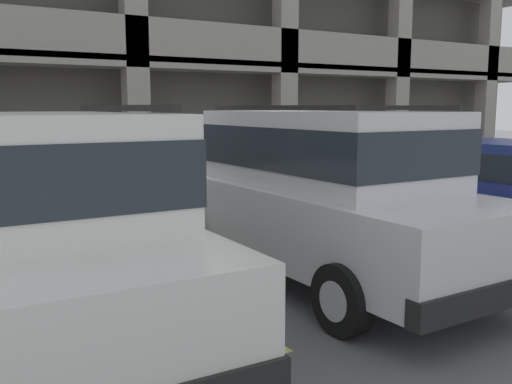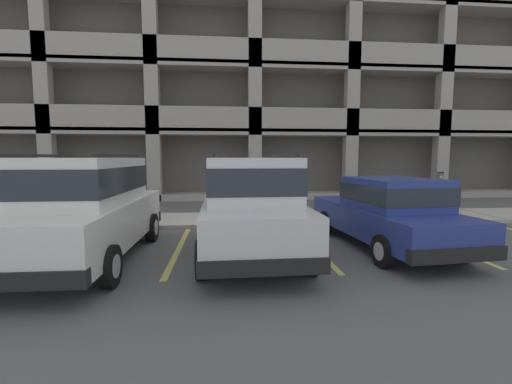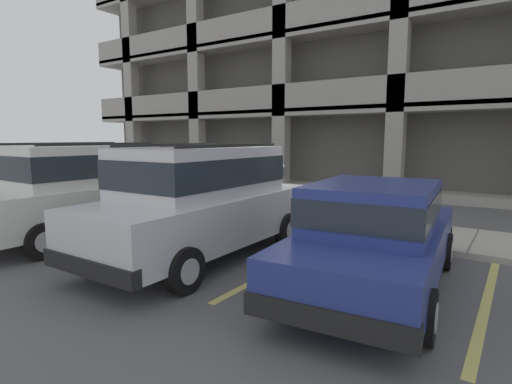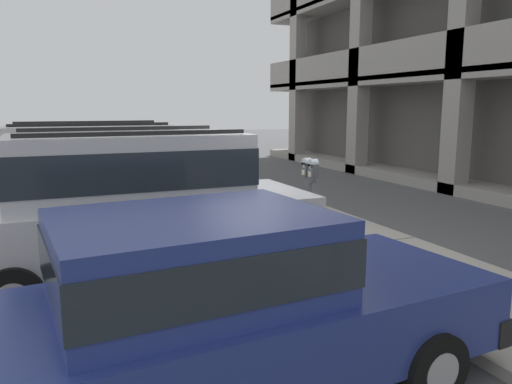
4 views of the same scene
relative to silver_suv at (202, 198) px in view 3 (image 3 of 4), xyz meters
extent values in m
cube|color=#565659|center=(-0.03, 2.29, -1.14)|extent=(80.00, 80.00, 0.10)
cube|color=#ADA89E|center=(-0.03, 3.59, -1.03)|extent=(40.00, 2.20, 0.12)
cube|color=#606060|center=(-8.03, 3.59, -0.97)|extent=(0.03, 2.16, 0.00)
cube|color=#606060|center=(-4.03, 3.59, -0.97)|extent=(0.03, 2.16, 0.00)
cube|color=#606060|center=(-0.03, 3.59, -0.97)|extent=(0.03, 2.16, 0.00)
cube|color=#606060|center=(3.97, 3.59, -0.97)|extent=(0.03, 2.16, 0.00)
cube|color=#DBD16B|center=(-4.47, 0.89, -1.08)|extent=(0.12, 4.80, 0.01)
cube|color=#DBD16B|center=(-1.51, 0.89, -1.08)|extent=(0.12, 4.80, 0.01)
cube|color=#DBD16B|center=(1.45, 0.89, -1.08)|extent=(0.12, 4.80, 0.01)
cube|color=#DBD16B|center=(4.42, 0.89, -1.08)|extent=(0.12, 4.80, 0.01)
cube|color=silver|center=(0.00, 0.02, -0.36)|extent=(1.90, 4.72, 0.80)
cube|color=silver|center=(0.00, -0.03, 0.46)|extent=(1.66, 2.93, 0.84)
cube|color=#232B33|center=(0.00, -0.03, 0.48)|extent=(1.68, 2.96, 0.46)
cube|color=black|center=(-0.03, 2.33, -0.64)|extent=(1.88, 0.18, 0.24)
cube|color=black|center=(0.03, -2.29, -0.64)|extent=(1.88, 0.18, 0.24)
cube|color=silver|center=(0.54, 2.39, -0.28)|extent=(0.24, 0.03, 0.14)
cube|color=silver|center=(-0.60, 2.37, -0.28)|extent=(0.24, 0.03, 0.14)
cylinder|color=black|center=(0.88, 1.49, -0.76)|extent=(0.21, 0.66, 0.66)
cylinder|color=#B2B2B7|center=(0.88, 1.49, -0.76)|extent=(0.22, 0.37, 0.36)
cylinder|color=black|center=(-0.92, 1.47, -0.76)|extent=(0.21, 0.66, 0.66)
cylinder|color=#B2B2B7|center=(-0.92, 1.47, -0.76)|extent=(0.22, 0.37, 0.36)
cylinder|color=black|center=(0.92, -1.42, -0.76)|extent=(0.21, 0.66, 0.66)
cylinder|color=#B2B2B7|center=(0.92, -1.42, -0.76)|extent=(0.22, 0.37, 0.36)
cylinder|color=black|center=(-0.88, -1.45, -0.76)|extent=(0.21, 0.66, 0.66)
cylinder|color=#B2B2B7|center=(-0.88, -1.45, -0.76)|extent=(0.22, 0.37, 0.36)
cube|color=black|center=(0.69, -0.02, 0.92)|extent=(0.08, 2.62, 0.05)
cube|color=black|center=(-0.69, -0.04, 0.92)|extent=(0.08, 2.62, 0.05)
cube|color=silver|center=(-3.15, -0.21, -0.36)|extent=(1.90, 4.72, 0.80)
cube|color=silver|center=(-3.15, -0.26, 0.46)|extent=(1.66, 2.93, 0.84)
cube|color=#232B33|center=(-3.15, -0.26, 0.48)|extent=(1.68, 2.96, 0.46)
cube|color=black|center=(-3.12, 2.10, -0.64)|extent=(1.88, 0.18, 0.24)
cube|color=silver|center=(-2.55, 2.14, -0.28)|extent=(0.24, 0.03, 0.14)
cube|color=silver|center=(-3.69, 2.15, -0.28)|extent=(0.24, 0.03, 0.14)
cylinder|color=black|center=(-2.23, 1.23, -0.76)|extent=(0.21, 0.66, 0.66)
cylinder|color=#B2B2B7|center=(-2.23, 1.23, -0.76)|extent=(0.22, 0.37, 0.36)
cylinder|color=black|center=(-4.03, 1.25, -0.76)|extent=(0.21, 0.66, 0.66)
cylinder|color=#B2B2B7|center=(-4.03, 1.25, -0.76)|extent=(0.22, 0.37, 0.36)
cylinder|color=black|center=(-2.26, -1.68, -0.76)|extent=(0.21, 0.66, 0.66)
cylinder|color=#B2B2B7|center=(-2.26, -1.68, -0.76)|extent=(0.22, 0.37, 0.36)
cube|color=black|center=(-2.46, -0.27, 0.92)|extent=(0.08, 2.62, 0.05)
cube|color=black|center=(-3.84, -0.26, 0.92)|extent=(0.08, 2.62, 0.05)
cube|color=navy|center=(3.03, 0.27, -0.49)|extent=(2.07, 4.53, 0.60)
cube|color=navy|center=(3.06, -0.03, 0.13)|extent=(1.66, 2.10, 0.64)
cube|color=#232B33|center=(3.06, -0.03, 0.15)|extent=(1.69, 2.13, 0.35)
cube|color=black|center=(2.85, 2.42, -0.67)|extent=(1.74, 0.31, 0.24)
cube|color=black|center=(3.21, -1.88, -0.67)|extent=(1.74, 0.31, 0.24)
cube|color=silver|center=(3.37, 2.52, -0.43)|extent=(0.24, 0.05, 0.14)
cube|color=silver|center=(2.32, 2.43, -0.43)|extent=(0.24, 0.05, 0.14)
cylinder|color=black|center=(3.74, 1.70, -0.79)|extent=(0.21, 0.61, 0.60)
cylinder|color=#B2B2B7|center=(3.74, 1.70, -0.79)|extent=(0.21, 0.34, 0.33)
cylinder|color=black|center=(2.08, 1.56, -0.79)|extent=(0.21, 0.61, 0.60)
cylinder|color=#B2B2B7|center=(2.08, 1.56, -0.79)|extent=(0.21, 0.34, 0.33)
cylinder|color=black|center=(3.98, -1.02, -0.79)|extent=(0.21, 0.61, 0.60)
cylinder|color=#B2B2B7|center=(3.98, -1.02, -0.79)|extent=(0.21, 0.34, 0.33)
cylinder|color=black|center=(2.32, -1.16, -0.79)|extent=(0.21, 0.61, 0.60)
cylinder|color=#B2B2B7|center=(2.32, -1.16, -0.79)|extent=(0.21, 0.34, 0.33)
cylinder|color=#595B60|center=(-0.04, 2.64, -0.43)|extent=(0.07, 0.07, 1.07)
cube|color=#595B60|center=(-0.04, 2.64, 0.14)|extent=(0.28, 0.06, 0.06)
cube|color=#424447|center=(-0.14, 2.64, 0.28)|extent=(0.15, 0.11, 0.22)
cylinder|color=#9EA8B2|center=(-0.14, 2.64, 0.39)|extent=(0.15, 0.11, 0.15)
cube|color=#B7B293|center=(-0.14, 2.58, 0.24)|extent=(0.08, 0.01, 0.08)
cube|color=#424447|center=(0.06, 2.64, 0.28)|extent=(0.15, 0.11, 0.22)
cylinder|color=#9EA8B2|center=(0.06, 2.64, 0.39)|extent=(0.15, 0.11, 0.15)
cube|color=#B7B293|center=(0.06, 2.58, 0.24)|extent=(0.08, 0.01, 0.08)
cube|color=#54514D|center=(0.94, 14.31, 4.91)|extent=(31.36, 8.80, 12.00)
cube|color=gray|center=(0.94, 13.71, -0.94)|extent=(32.00, 10.00, 0.30)
cube|color=gray|center=(0.94, 13.71, 2.06)|extent=(32.00, 10.00, 0.30)
cube|color=gray|center=(0.94, 8.81, 2.61)|extent=(32.00, 0.20, 1.10)
cube|color=gray|center=(0.94, 13.71, 5.06)|extent=(32.00, 10.00, 0.30)
cube|color=gray|center=(-12.78, 8.96, 4.91)|extent=(0.60, 0.50, 12.00)
cube|color=gray|center=(-8.21, 8.96, 4.91)|extent=(0.60, 0.50, 12.00)
cube|color=gray|center=(-3.63, 8.96, 4.91)|extent=(0.60, 0.50, 12.00)
cube|color=gray|center=(0.94, 8.96, 4.91)|extent=(0.60, 0.50, 12.00)
cylinder|color=red|center=(-4.29, 2.94, -0.69)|extent=(0.20, 0.20, 0.55)
sphere|color=red|center=(-4.29, 2.94, -0.36)|extent=(0.18, 0.18, 0.18)
cylinder|color=red|center=(-4.29, 2.79, -0.67)|extent=(0.08, 0.10, 0.08)
cylinder|color=red|center=(-4.14, 2.94, -0.67)|extent=(0.10, 0.07, 0.07)
camera|label=1|loc=(-4.04, -5.20, 0.93)|focal=40.00mm
camera|label=2|loc=(-0.53, -6.92, 0.89)|focal=24.00mm
camera|label=3|loc=(4.68, -5.27, 1.05)|focal=28.00mm
camera|label=4|loc=(6.53, -0.96, 1.23)|focal=35.00mm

